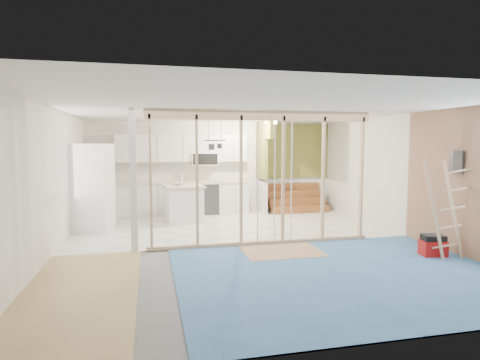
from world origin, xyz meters
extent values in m
cube|color=slate|center=(0.00, 0.00, 0.00)|extent=(7.00, 8.00, 0.01)
cube|color=white|center=(0.00, 0.00, 2.60)|extent=(7.00, 8.00, 0.01)
cube|color=silver|center=(0.00, 4.00, 1.30)|extent=(7.00, 0.01, 2.60)
cube|color=silver|center=(0.00, -4.00, 1.30)|extent=(7.00, 0.01, 2.60)
cube|color=silver|center=(-3.50, 0.00, 1.30)|extent=(0.01, 8.00, 2.60)
cube|color=silver|center=(3.50, 0.00, 1.30)|extent=(0.01, 8.00, 2.60)
cube|color=beige|center=(0.00, 2.00, 0.01)|extent=(7.00, 4.00, 0.02)
cube|color=teal|center=(1.00, -2.00, 0.01)|extent=(5.00, 4.00, 0.02)
cube|color=tan|center=(-2.75, -2.00, 0.01)|extent=(1.50, 4.00, 0.02)
cube|color=tan|center=(0.50, -0.60, 0.02)|extent=(1.40, 1.00, 0.01)
cube|color=tan|center=(0.30, 0.00, 2.50)|extent=(4.40, 0.09, 0.18)
cube|color=tan|center=(0.30, 0.00, 0.05)|extent=(4.40, 0.09, 0.06)
cube|color=silver|center=(-2.10, 0.00, 1.30)|extent=(0.12, 0.14, 2.60)
cube|color=tan|center=(-1.80, 0.00, 1.30)|extent=(0.04, 0.09, 2.40)
cube|color=tan|center=(-0.96, 0.00, 1.30)|extent=(0.04, 0.09, 2.40)
cube|color=tan|center=(-0.12, 0.00, 1.30)|extent=(0.04, 0.09, 2.40)
cube|color=tan|center=(0.72, 0.00, 1.30)|extent=(0.04, 0.09, 2.40)
cube|color=tan|center=(1.56, 0.00, 1.30)|extent=(0.04, 0.09, 2.40)
cube|color=tan|center=(2.40, 0.00, 1.30)|extent=(0.04, 0.09, 2.40)
cylinder|color=silver|center=(0.20, -0.03, 1.22)|extent=(0.02, 0.02, 2.35)
cylinder|color=silver|center=(0.90, 0.02, 1.22)|extent=(0.02, 0.02, 2.35)
cylinder|color=silver|center=(0.55, 0.00, 1.22)|extent=(0.02, 0.02, 2.35)
cube|color=white|center=(-0.90, 3.70, 0.44)|extent=(3.60, 0.60, 0.88)
cube|color=beige|center=(-0.90, 3.70, 0.91)|extent=(3.66, 0.64, 0.05)
cube|color=white|center=(-3.20, 2.60, 0.44)|extent=(0.60, 1.60, 0.88)
cube|color=beige|center=(-3.20, 2.60, 0.91)|extent=(0.64, 1.64, 0.05)
cube|color=white|center=(-0.90, 3.82, 1.85)|extent=(3.60, 0.34, 0.75)
cube|color=white|center=(-0.30, 3.78, 1.55)|extent=(0.72, 0.38, 0.36)
cube|color=black|center=(-0.30, 3.59, 1.55)|extent=(0.68, 0.02, 0.30)
cube|color=olive|center=(1.30, 3.55, 1.80)|extent=(0.10, 0.90, 1.60)
cube|color=silver|center=(1.30, 3.55, 0.45)|extent=(0.10, 0.90, 0.90)
cube|color=olive|center=(1.30, 2.85, 2.35)|extent=(0.10, 0.50, 0.50)
cube|color=olive|center=(2.40, 3.97, 1.75)|extent=(2.20, 0.04, 1.60)
cube|color=silver|center=(2.40, 3.97, 0.45)|extent=(2.20, 0.04, 0.90)
cube|color=brown|center=(2.35, 3.20, 0.10)|extent=(1.70, 0.26, 0.20)
cube|color=brown|center=(2.35, 3.46, 0.30)|extent=(1.70, 0.26, 0.20)
cube|color=brown|center=(2.35, 3.72, 0.50)|extent=(1.70, 0.26, 0.20)
cube|color=brown|center=(2.35, 3.98, 0.70)|extent=(1.70, 0.26, 0.20)
torus|color=black|center=(-0.30, 1.90, 2.05)|extent=(0.52, 0.52, 0.02)
cylinder|color=black|center=(-0.45, 1.90, 2.30)|extent=(0.01, 0.01, 0.50)
cylinder|color=black|center=(-0.15, 1.90, 2.30)|extent=(0.01, 0.01, 0.50)
cylinder|color=#36363B|center=(-0.40, 1.80, 1.90)|extent=(0.14, 0.14, 0.14)
cylinder|color=#36363B|center=(-0.18, 2.00, 1.92)|extent=(0.12, 0.12, 0.12)
cube|color=#36363B|center=(3.43, -1.40, 1.65)|extent=(0.04, 0.30, 0.40)
cylinder|color=#FFEABF|center=(1.40, 3.00, 2.54)|extent=(0.32, 0.32, 0.08)
cube|color=white|center=(-3.10, 2.10, 0.99)|extent=(1.00, 0.97, 1.97)
cube|color=#36363B|center=(-2.68, 2.10, 0.99)|extent=(0.17, 0.78, 1.93)
cube|color=white|center=(-0.98, 2.67, 0.43)|extent=(0.94, 0.94, 0.86)
cube|color=beige|center=(-0.98, 2.67, 0.91)|extent=(1.05, 1.05, 0.05)
imported|color=beige|center=(-1.09, 2.74, 0.97)|extent=(0.38, 0.38, 0.07)
imported|color=#A1A7B4|center=(-0.97, 3.63, 1.07)|extent=(0.13, 0.14, 0.28)
imported|color=silver|center=(0.70, 3.67, 1.02)|extent=(0.08, 0.08, 0.17)
cube|color=#A00F0E|center=(3.00, -1.43, 0.14)|extent=(0.46, 0.38, 0.28)
cube|color=black|center=(3.00, -1.43, 0.33)|extent=(0.41, 0.33, 0.10)
cube|color=tan|center=(2.84, -1.62, 0.85)|extent=(0.39, 0.18, 1.67)
cube|color=tan|center=(3.20, -1.62, 0.85)|extent=(0.39, 0.18, 1.67)
cube|color=tan|center=(3.07, -1.62, 0.23)|extent=(0.39, 0.18, 0.11)
cube|color=tan|center=(3.13, -1.62, 0.55)|extent=(0.39, 0.18, 0.11)
cube|color=tan|center=(3.20, -1.62, 0.87)|extent=(0.39, 0.18, 0.11)
cube|color=tan|center=(3.27, -1.62, 1.20)|extent=(0.39, 0.18, 0.11)
cube|color=tan|center=(3.34, -1.62, 1.52)|extent=(0.39, 0.18, 0.11)
camera|label=1|loc=(-1.83, -7.38, 1.96)|focal=30.00mm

